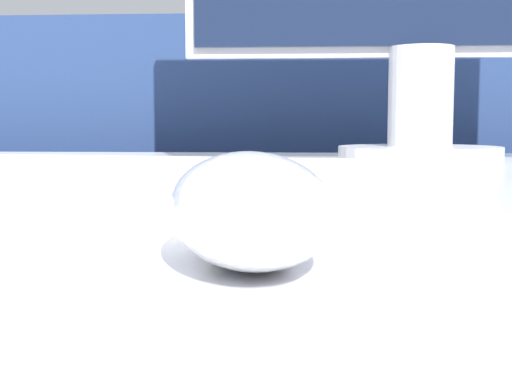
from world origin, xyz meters
name	(u,v)px	position (x,y,z in m)	size (l,w,h in m)	color
partition_panel	(336,300)	(0.00, 0.72, 0.51)	(5.00, 0.03, 1.01)	navy
computer_mouse_near	(249,208)	(-0.08, -0.29, 0.80)	(0.08, 0.13, 0.04)	white
keyboard	(106,179)	(-0.19, -0.07, 0.79)	(0.44, 0.21, 0.02)	silver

